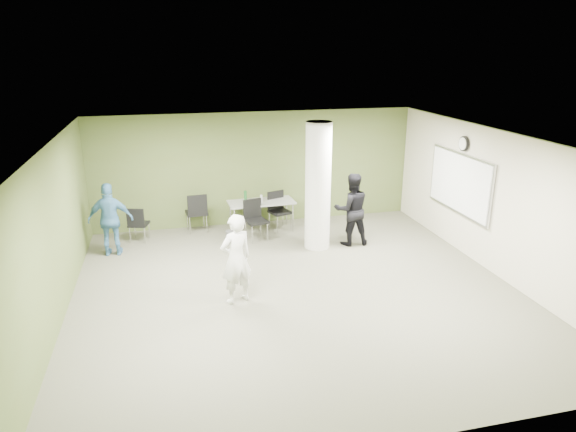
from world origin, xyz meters
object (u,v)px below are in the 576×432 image
object	(u,v)px
folding_table	(261,203)
woman_white	(236,259)
chair_back_left	(138,222)
man_blue	(111,220)
man_black	(352,209)

from	to	relation	value
folding_table	woman_white	bearing A→B (deg)	-110.02
folding_table	chair_back_left	size ratio (longest dim) A/B	1.92
folding_table	man_blue	distance (m)	3.46
man_black	folding_table	bearing A→B (deg)	-32.91
folding_table	chair_back_left	bearing A→B (deg)	178.99
chair_back_left	man_black	size ratio (longest dim) A/B	0.51
man_black	man_blue	size ratio (longest dim) A/B	1.04
chair_back_left	woman_white	xyz separation A→B (m)	(1.78, -3.42, 0.33)
man_blue	folding_table	bearing A→B (deg)	-162.64
man_blue	woman_white	bearing A→B (deg)	134.62
woman_white	man_blue	xyz separation A→B (m)	(-2.28, 2.77, -0.01)
chair_back_left	folding_table	bearing A→B (deg)	-162.35
folding_table	man_blue	world-z (taller)	man_blue
woman_white	man_blue	world-z (taller)	woman_white
folding_table	woman_white	distance (m)	3.67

